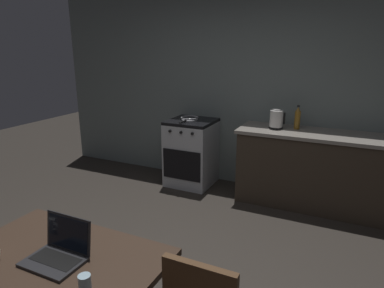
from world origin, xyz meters
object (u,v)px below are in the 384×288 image
at_px(stove_oven, 191,152).
at_px(frying_pan, 189,119).
at_px(dining_table, 49,275).
at_px(bottle_b, 297,118).
at_px(laptop, 58,252).
at_px(electric_kettle, 276,119).
at_px(drinking_glass, 85,286).

distance_m(stove_oven, frying_pan, 0.48).
relative_size(stove_oven, dining_table, 0.76).
height_order(dining_table, frying_pan, frying_pan).
distance_m(dining_table, bottle_b, 3.15).
bearing_deg(laptop, bottle_b, 65.44).
distance_m(electric_kettle, frying_pan, 1.15).
height_order(stove_oven, frying_pan, frying_pan).
xyz_separation_m(stove_oven, frying_pan, (-0.02, -0.03, 0.48)).
relative_size(laptop, bottle_b, 1.12).
bearing_deg(dining_table, drinking_glass, -16.39).
height_order(stove_oven, dining_table, stove_oven).
xyz_separation_m(laptop, drinking_glass, (0.34, -0.17, 0.01)).
distance_m(frying_pan, drinking_glass, 3.15).
bearing_deg(drinking_glass, electric_kettle, 85.61).
bearing_deg(frying_pan, dining_table, -79.36).
bearing_deg(stove_oven, frying_pan, -125.74).
distance_m(electric_kettle, drinking_glass, 3.06).
height_order(laptop, electric_kettle, electric_kettle).
bearing_deg(dining_table, electric_kettle, 78.38).
bearing_deg(dining_table, bottle_b, 74.51).
bearing_deg(bottle_b, drinking_glass, -98.48).
bearing_deg(drinking_glass, dining_table, 163.61).
height_order(frying_pan, bottle_b, bottle_b).
distance_m(stove_oven, laptop, 2.94).
xyz_separation_m(electric_kettle, frying_pan, (-1.15, -0.03, -0.09)).
bearing_deg(drinking_glass, frying_pan, 106.89).
distance_m(stove_oven, drinking_glass, 3.18).
bearing_deg(frying_pan, electric_kettle, 1.46).
distance_m(stove_oven, bottle_b, 1.49).
bearing_deg(bottle_b, laptop, -105.32).
relative_size(laptop, electric_kettle, 1.36).
height_order(dining_table, electric_kettle, electric_kettle).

